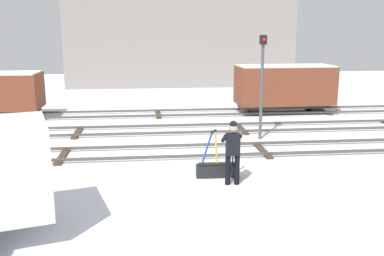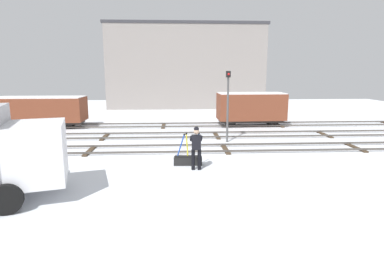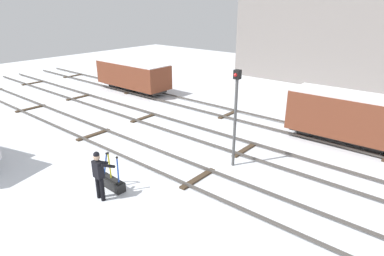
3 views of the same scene
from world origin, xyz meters
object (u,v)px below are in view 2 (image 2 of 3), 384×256
object	(u,v)px
freight_car_back_track	(41,110)
freight_car_near_switch	(251,107)
switch_lever_frame	(188,159)
rail_worker	(196,145)
signal_post	(228,99)

from	to	relation	value
freight_car_back_track	freight_car_near_switch	bearing A→B (deg)	0.03
switch_lever_frame	freight_car_back_track	distance (m)	14.33
rail_worker	signal_post	bearing A→B (deg)	69.17
rail_worker	freight_car_back_track	size ratio (longest dim) A/B	0.30
freight_car_near_switch	freight_car_back_track	bearing A→B (deg)	178.80
signal_post	freight_car_back_track	size ratio (longest dim) A/B	0.66
rail_worker	signal_post	size ratio (longest dim) A/B	0.45
switch_lever_frame	freight_car_near_switch	bearing A→B (deg)	64.39
rail_worker	signal_post	world-z (taller)	signal_post
rail_worker	freight_car_back_track	world-z (taller)	freight_car_back_track
freight_car_back_track	switch_lever_frame	bearing A→B (deg)	-43.68
switch_lever_frame	signal_post	bearing A→B (deg)	62.80
switch_lever_frame	freight_car_near_switch	size ratio (longest dim) A/B	0.29
freight_car_back_track	rail_worker	bearing A→B (deg)	-44.72
signal_post	freight_car_near_switch	world-z (taller)	signal_post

